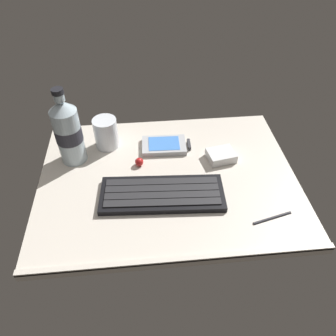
{
  "coord_description": "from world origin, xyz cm",
  "views": [
    {
      "loc": [
        -5.53,
        -57.24,
        57.61
      ],
      "look_at": [
        0.0,
        0.0,
        3.0
      ],
      "focal_mm": 34.65,
      "sensor_mm": 36.0,
      "label": 1
    }
  ],
  "objects_px": {
    "keyboard": "(162,194)",
    "water_bottle": "(68,131)",
    "trackball_mouse": "(139,162)",
    "stylus_pen": "(273,217)",
    "charger_block": "(221,156)",
    "juice_cup": "(106,134)",
    "handheld_device": "(166,145)"
  },
  "relations": [
    {
      "from": "keyboard",
      "to": "water_bottle",
      "type": "xyz_separation_m",
      "value": [
        -0.22,
        0.16,
        0.08
      ]
    },
    {
      "from": "water_bottle",
      "to": "trackball_mouse",
      "type": "xyz_separation_m",
      "value": [
        0.17,
        -0.04,
        -0.08
      ]
    },
    {
      "from": "keyboard",
      "to": "trackball_mouse",
      "type": "relative_size",
      "value": 13.46
    },
    {
      "from": "trackball_mouse",
      "to": "stylus_pen",
      "type": "bearing_deg",
      "value": -35.09
    },
    {
      "from": "water_bottle",
      "to": "stylus_pen",
      "type": "relative_size",
      "value": 2.19
    },
    {
      "from": "trackball_mouse",
      "to": "keyboard",
      "type": "bearing_deg",
      "value": -66.17
    },
    {
      "from": "water_bottle",
      "to": "charger_block",
      "type": "height_order",
      "value": "water_bottle"
    },
    {
      "from": "keyboard",
      "to": "juice_cup",
      "type": "relative_size",
      "value": 3.48
    },
    {
      "from": "water_bottle",
      "to": "trackball_mouse",
      "type": "height_order",
      "value": "water_bottle"
    },
    {
      "from": "keyboard",
      "to": "trackball_mouse",
      "type": "height_order",
      "value": "trackball_mouse"
    },
    {
      "from": "handheld_device",
      "to": "water_bottle",
      "type": "bearing_deg",
      "value": -174.64
    },
    {
      "from": "charger_block",
      "to": "juice_cup",
      "type": "bearing_deg",
      "value": 163.98
    },
    {
      "from": "trackball_mouse",
      "to": "stylus_pen",
      "type": "distance_m",
      "value": 0.35
    },
    {
      "from": "handheld_device",
      "to": "trackball_mouse",
      "type": "relative_size",
      "value": 5.9
    },
    {
      "from": "trackball_mouse",
      "to": "charger_block",
      "type": "bearing_deg",
      "value": 0.78
    },
    {
      "from": "handheld_device",
      "to": "juice_cup",
      "type": "bearing_deg",
      "value": 171.42
    },
    {
      "from": "handheld_device",
      "to": "charger_block",
      "type": "xyz_separation_m",
      "value": [
        0.14,
        -0.06,
        0.0
      ]
    },
    {
      "from": "stylus_pen",
      "to": "charger_block",
      "type": "bearing_deg",
      "value": 95.4
    },
    {
      "from": "keyboard",
      "to": "stylus_pen",
      "type": "distance_m",
      "value": 0.25
    },
    {
      "from": "handheld_device",
      "to": "charger_block",
      "type": "distance_m",
      "value": 0.15
    },
    {
      "from": "handheld_device",
      "to": "charger_block",
      "type": "relative_size",
      "value": 1.85
    },
    {
      "from": "water_bottle",
      "to": "keyboard",
      "type": "bearing_deg",
      "value": -35.18
    },
    {
      "from": "handheld_device",
      "to": "water_bottle",
      "type": "relative_size",
      "value": 0.62
    },
    {
      "from": "trackball_mouse",
      "to": "stylus_pen",
      "type": "xyz_separation_m",
      "value": [
        0.29,
        -0.2,
        -0.01
      ]
    },
    {
      "from": "charger_block",
      "to": "handheld_device",
      "type": "bearing_deg",
      "value": 156.0
    },
    {
      "from": "charger_block",
      "to": "trackball_mouse",
      "type": "bearing_deg",
      "value": -179.22
    },
    {
      "from": "handheld_device",
      "to": "stylus_pen",
      "type": "bearing_deg",
      "value": -51.66
    },
    {
      "from": "handheld_device",
      "to": "juice_cup",
      "type": "relative_size",
      "value": 1.53
    },
    {
      "from": "keyboard",
      "to": "stylus_pen",
      "type": "xyz_separation_m",
      "value": [
        0.24,
        -0.09,
        -0.0
      ]
    },
    {
      "from": "juice_cup",
      "to": "trackball_mouse",
      "type": "height_order",
      "value": "juice_cup"
    },
    {
      "from": "water_bottle",
      "to": "trackball_mouse",
      "type": "distance_m",
      "value": 0.19
    },
    {
      "from": "juice_cup",
      "to": "keyboard",
      "type": "bearing_deg",
      "value": -56.35
    }
  ]
}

